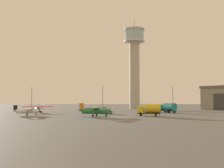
# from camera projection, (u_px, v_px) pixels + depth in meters

# --- Properties ---
(ground_plane) EXTENTS (400.00, 400.00, 0.00)m
(ground_plane) POSITION_uv_depth(u_px,v_px,m) (114.00, 117.00, 63.78)
(ground_plane) COLOR #60605E
(control_tower) EXTENTS (9.22, 9.22, 39.95)m
(control_tower) POSITION_uv_depth(u_px,v_px,m) (134.00, 59.00, 121.09)
(control_tower) COLOR #B2AD9E
(control_tower) RESTS_ON ground_plane
(airplane_red) EXTENTS (9.34, 7.40, 2.82)m
(airplane_red) POSITION_uv_depth(u_px,v_px,m) (38.00, 108.00, 84.44)
(airplane_red) COLOR red
(airplane_red) RESTS_ON ground_plane
(airplane_green) EXTENTS (8.52, 10.90, 3.22)m
(airplane_green) POSITION_uv_depth(u_px,v_px,m) (95.00, 110.00, 63.90)
(airplane_green) COLOR #287A42
(airplane_green) RESTS_ON ground_plane
(airplane_white) EXTENTS (7.03, 9.01, 2.66)m
(airplane_white) POSITION_uv_depth(u_px,v_px,m) (27.00, 111.00, 69.29)
(airplane_white) COLOR white
(airplane_white) RESTS_ON ground_plane
(truck_fuel_tanker_teal) EXTENTS (5.49, 7.14, 3.04)m
(truck_fuel_tanker_teal) POSITION_uv_depth(u_px,v_px,m) (168.00, 107.00, 84.10)
(truck_fuel_tanker_teal) COLOR #38383D
(truck_fuel_tanker_teal) RESTS_ON ground_plane
(truck_fuel_tanker_yellow) EXTENTS (6.00, 3.88, 3.04)m
(truck_fuel_tanker_yellow) POSITION_uv_depth(u_px,v_px,m) (149.00, 109.00, 67.39)
(truck_fuel_tanker_yellow) COLOR #38383D
(truck_fuel_tanker_yellow) RESTS_ON ground_plane
(car_silver) EXTENTS (4.32, 2.65, 1.37)m
(car_silver) POSITION_uv_depth(u_px,v_px,m) (106.00, 111.00, 77.42)
(car_silver) COLOR #B7BABF
(car_silver) RESTS_ON ground_plane
(light_post_west) EXTENTS (0.44, 0.44, 9.78)m
(light_post_west) POSITION_uv_depth(u_px,v_px,m) (32.00, 96.00, 116.91)
(light_post_west) COLOR #38383D
(light_post_west) RESTS_ON ground_plane
(light_post_east) EXTENTS (0.44, 0.44, 9.67)m
(light_post_east) POSITION_uv_depth(u_px,v_px,m) (173.00, 96.00, 110.17)
(light_post_east) COLOR #38383D
(light_post_east) RESTS_ON ground_plane
(light_post_north) EXTENTS (0.44, 0.44, 10.05)m
(light_post_north) POSITION_uv_depth(u_px,v_px,m) (103.00, 95.00, 110.77)
(light_post_north) COLOR #38383D
(light_post_north) RESTS_ON ground_plane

